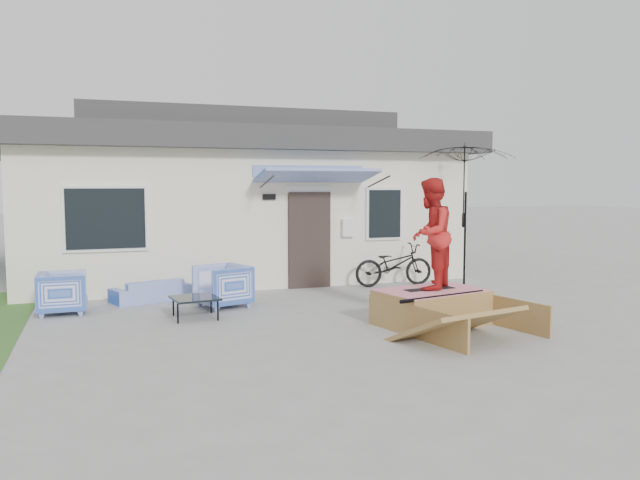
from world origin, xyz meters
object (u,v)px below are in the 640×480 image
object	(u,v)px
skate_ramp	(432,307)
skater	(431,232)
armchair_left	(63,291)
coffee_table	(195,308)
loveseat	(151,287)
bicycle	(394,260)
armchair_right	(223,284)
patio_umbrella	(466,208)
skateboard	(430,288)

from	to	relation	value
skate_ramp	skater	world-z (taller)	skater
armchair_left	coffee_table	xyz separation A→B (m)	(2.14, -1.14, -0.23)
loveseat	bicycle	world-z (taller)	bicycle
armchair_right	patio_umbrella	distance (m)	5.81
armchair_right	bicycle	distance (m)	4.21
bicycle	patio_umbrella	distance (m)	2.00
loveseat	skateboard	world-z (taller)	skateboard
armchair_left	skater	bearing A→B (deg)	-116.62
bicycle	skater	bearing A→B (deg)	165.93
patio_umbrella	skateboard	size ratio (longest dim) A/B	3.01
armchair_left	patio_umbrella	bearing A→B (deg)	-87.71
skater	patio_umbrella	bearing A→B (deg)	-174.15
bicycle	skateboard	xyz separation A→B (m)	(-1.12, -3.59, 0.00)
armchair_left	patio_umbrella	xyz separation A→B (m)	(8.38, 0.35, 1.34)
bicycle	armchair_left	bearing A→B (deg)	99.64
coffee_table	skate_ramp	size ratio (longest dim) A/B	0.33
loveseat	coffee_table	distance (m)	1.89
armchair_left	armchair_right	world-z (taller)	armchair_right
patio_umbrella	armchair_right	bearing A→B (deg)	-172.72
coffee_table	bicycle	distance (m)	5.06
armchair_left	patio_umbrella	distance (m)	8.49
armchair_right	skateboard	xyz separation A→B (m)	(2.93, -2.47, 0.14)
bicycle	skater	world-z (taller)	skater
bicycle	skate_ramp	world-z (taller)	bicycle
skater	loveseat	bearing A→B (deg)	-84.13
armchair_left	armchair_right	xyz separation A→B (m)	(2.76, -0.36, 0.03)
coffee_table	bicycle	bearing A→B (deg)	22.11
armchair_left	bicycle	size ratio (longest dim) A/B	0.45
armchair_right	skateboard	distance (m)	3.83
coffee_table	patio_umbrella	bearing A→B (deg)	13.47
armchair_right	patio_umbrella	xyz separation A→B (m)	(5.62, 0.72, 1.31)
skate_ramp	skater	distance (m)	1.23
armchair_right	skater	bearing A→B (deg)	32.36
bicycle	skate_ramp	xyz separation A→B (m)	(-1.11, -3.65, -0.30)
loveseat	skate_ramp	xyz separation A→B (m)	(4.15, -3.54, -0.01)
skateboard	loveseat	bearing A→B (deg)	134.03
loveseat	bicycle	size ratio (longest dim) A/B	0.82
patio_umbrella	skate_ramp	distance (m)	4.46
patio_umbrella	skateboard	world-z (taller)	patio_umbrella
bicycle	patio_umbrella	size ratio (longest dim) A/B	0.69
loveseat	armchair_right	distance (m)	1.59
coffee_table	skate_ramp	bearing A→B (deg)	-26.15
armchair_left	coffee_table	size ratio (longest dim) A/B	1.12
coffee_table	bicycle	xyz separation A→B (m)	(4.67, 1.90, 0.40)
armchair_left	skateboard	world-z (taller)	armchair_left
coffee_table	skateboard	xyz separation A→B (m)	(3.55, -1.69, 0.40)
coffee_table	armchair_left	bearing A→B (deg)	151.92
loveseat	patio_umbrella	distance (m)	6.99
loveseat	bicycle	bearing A→B (deg)	160.90
armchair_right	coffee_table	size ratio (longest dim) A/B	1.19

